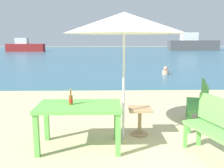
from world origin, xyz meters
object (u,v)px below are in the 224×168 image
object	(u,v)px
boat_barge	(192,44)
bench_green_left	(220,127)
patio_umbrella	(124,23)
swimmer_person	(166,71)
beer_bottle_amber	(71,99)
bench_green_right	(199,101)
side_table_wood	(140,117)
picnic_table_green	(79,111)
boat_sailboat	(25,47)

from	to	relation	value
boat_barge	bench_green_left	bearing A→B (deg)	-108.52
patio_umbrella	swimmer_person	distance (m)	8.73
beer_bottle_amber	bench_green_right	world-z (taller)	beer_bottle_amber
bench_green_right	boat_barge	bearing A→B (deg)	71.11
bench_green_right	patio_umbrella	bearing A→B (deg)	-156.65
beer_bottle_amber	side_table_wood	size ratio (longest dim) A/B	0.49
bench_green_right	swimmer_person	distance (m)	7.44
side_table_wood	bench_green_left	distance (m)	1.51
picnic_table_green	boat_sailboat	distance (m)	34.56
side_table_wood	boat_barge	size ratio (longest dim) A/B	0.07
picnic_table_green	boat_barge	world-z (taller)	boat_barge
beer_bottle_amber	boat_barge	xyz separation A→B (m)	(14.30, 35.27, 0.23)
picnic_table_green	boat_barge	xyz separation A→B (m)	(14.16, 35.28, 0.43)
patio_umbrella	boat_barge	xyz separation A→B (m)	(13.39, 34.94, -1.03)
beer_bottle_amber	boat_sailboat	world-z (taller)	boat_sailboat
boat_barge	boat_sailboat	world-z (taller)	boat_barge
bench_green_left	boat_sailboat	world-z (taller)	boat_sailboat
beer_bottle_amber	patio_umbrella	world-z (taller)	patio_umbrella
boat_barge	side_table_wood	bearing A→B (deg)	-110.60
picnic_table_green	bench_green_right	world-z (taller)	bench_green_right
beer_bottle_amber	boat_barge	size ratio (longest dim) A/B	0.03
picnic_table_green	bench_green_left	world-z (taller)	bench_green_left
swimmer_person	side_table_wood	bearing A→B (deg)	-106.90
bench_green_right	boat_sailboat	xyz separation A→B (m)	(-13.69, 31.61, 0.24)
bench_green_left	bench_green_right	distance (m)	1.61
beer_bottle_amber	bench_green_right	distance (m)	2.82
picnic_table_green	bench_green_left	size ratio (longest dim) A/B	1.12
side_table_wood	boat_barge	bearing A→B (deg)	69.40
patio_umbrella	swimmer_person	size ratio (longest dim) A/B	5.61
patio_umbrella	boat_barge	size ratio (longest dim) A/B	0.30
beer_bottle_amber	boat_sailboat	bearing A→B (deg)	108.76
boat_sailboat	beer_bottle_amber	bearing A→B (deg)	-71.24
boat_barge	boat_sailboat	xyz separation A→B (m)	(-25.40, -2.60, -0.31)
bench_green_right	swimmer_person	bearing A→B (deg)	81.92
picnic_table_green	beer_bottle_amber	distance (m)	0.25
beer_bottle_amber	bench_green_left	xyz separation A→B (m)	(2.31, -0.53, -0.31)
bench_green_left	boat_barge	size ratio (longest dim) A/B	0.16
bench_green_left	bench_green_right	bearing A→B (deg)	79.91
picnic_table_green	swimmer_person	xyz separation A→B (m)	(3.50, 8.43, -0.41)
side_table_wood	swimmer_person	xyz separation A→B (m)	(2.40, 7.88, -0.11)
bench_green_left	bench_green_right	world-z (taller)	same
bench_green_right	swimmer_person	xyz separation A→B (m)	(1.04, 7.36, -0.30)
boat_sailboat	bench_green_right	bearing A→B (deg)	-66.58
swimmer_person	boat_barge	size ratio (longest dim) A/B	0.05
side_table_wood	boat_sailboat	bearing A→B (deg)	111.00
picnic_table_green	side_table_wood	bearing A→B (deg)	26.13
side_table_wood	bench_green_right	world-z (taller)	bench_green_right
picnic_table_green	patio_umbrella	size ratio (longest dim) A/B	0.61
patio_umbrella	side_table_wood	world-z (taller)	patio_umbrella
picnic_table_green	bench_green_left	distance (m)	2.24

